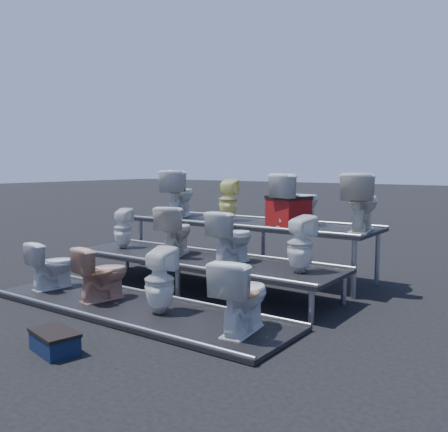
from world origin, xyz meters
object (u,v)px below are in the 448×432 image
Objects in this scene: toilet_1 at (102,273)px; step_stool at (55,343)px; toilet_8 at (179,193)px; red_crate at (288,212)px; toilet_9 at (228,200)px; toilet_3 at (242,295)px; toilet_0 at (52,265)px; toilet_10 at (297,200)px; toilet_11 at (361,202)px; toilet_6 at (232,237)px; toilet_5 at (175,230)px; toilet_2 at (160,280)px; toilet_7 at (300,244)px; toilet_4 at (123,228)px.

toilet_1 is 1.70m from step_stool.
toilet_8 is 2.26m from red_crate.
toilet_3 is at bearing 110.15° from toilet_9.
toilet_3 is at bearing 61.47° from step_stool.
toilet_10 reaches higher than toilet_0.
toilet_9 is at bearing 158.32° from toilet_8.
toilet_3 is 0.95× the size of toilet_11.
toilet_9 is 1.28m from toilet_10.
toilet_0 is at bearing 9.94° from toilet_1.
toilet_6 is 1.28m from red_crate.
toilet_8 is (-0.92, 2.60, 0.87)m from toilet_1.
step_stool is at bearing 83.46° from toilet_9.
toilet_5 is at bearing 119.42° from step_stool.
red_crate reaches higher than toilet_5.
toilet_8 is 3.37m from toilet_11.
toilet_8 is (-1.04, 1.30, 0.45)m from toilet_5.
toilet_2 is 0.94× the size of toilet_11.
toilet_5 is 2.04m from toilet_7.
toilet_6 is 2.80m from step_stool.
toilet_3 is at bearing 171.67° from toilet_2.
toilet_1 is at bearing 48.37° from toilet_7.
red_crate is (-0.11, -0.06, -0.20)m from toilet_10.
toilet_0 is at bearing 65.61° from toilet_8.
toilet_10 is (1.33, 1.30, 0.43)m from toilet_5.
toilet_3 is 2.81m from toilet_10.
toilet_1 reaches higher than toilet_0.
toilet_9 is 2.28m from toilet_11.
toilet_10 is at bearing -126.42° from toilet_0.
step_stool is at bearing 41.45° from toilet_3.
toilet_8 is 4.56m from step_stool.
toilet_4 is 2.80m from toilet_10.
toilet_4 is 1.11m from toilet_5.
toilet_7 reaches higher than toilet_1.
toilet_4 is at bearing -84.96° from toilet_0.
toilet_11 is (3.44, 1.30, 0.49)m from toilet_4.
toilet_3 is 1.06× the size of toilet_5.
toilet_5 is 2.91m from step_stool.
step_stool is (-1.53, -4.00, -1.18)m from toilet_11.
toilet_4 is at bearing -129.58° from red_crate.
toilet_1 is at bearing -7.13° from toilet_3.
toilet_4 is 1.12× the size of red_crate.
toilet_11 is 1.62× the size of step_stool.
step_stool is at bearing 86.71° from toilet_5.
toilet_1 is 1.38× the size of step_stool.
toilet_6 is at bearing 109.28° from toilet_9.
toilet_7 is 1.03× the size of toilet_9.
toilet_8 reaches higher than red_crate.
toilet_9 reaches higher than red_crate.
toilet_11 is at bearing -123.34° from toilet_1.
toilet_7 is (2.04, 0.00, -0.01)m from toilet_5.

